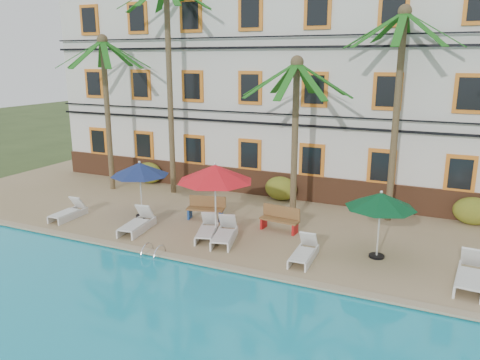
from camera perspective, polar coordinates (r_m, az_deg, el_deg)
The scene contains 23 objects.
ground at distance 16.01m, azimuth -3.86°, elevation -9.50°, with size 100.00×100.00×0.00m, color #384C23.
pool_deck at distance 20.19m, azimuth 2.88°, elevation -3.92°, with size 30.00×12.00×0.25m, color tan.
pool_coping at distance 15.18m, azimuth -5.51°, elevation -9.77°, with size 30.00×0.35×0.06m, color tan.
hotel_building at distance 23.89m, azimuth 7.57°, elevation 11.68°, with size 25.40×6.44×10.22m.
palm_a at distance 23.39m, azimuth -16.03°, elevation 10.34°, with size 4.32×4.32×7.38m.
palm_b at distance 22.03m, azimuth -8.68°, elevation 14.16°, with size 4.32×4.32×9.85m.
palm_c at distance 18.26m, azimuth 6.79°, elevation 7.94°, with size 4.32×4.32×6.40m.
palm_d at distance 18.80m, azimuth 18.77°, elevation 10.66°, with size 4.32×4.32×8.18m.
shrub_left at distance 24.66m, azimuth -11.07°, elevation 0.86°, with size 1.50×0.90×1.10m, color #2B5B1A.
shrub_mid at distance 21.36m, azimuth 5.02°, elevation -1.03°, with size 1.50×0.90×1.10m, color #2B5B1A.
shrub_right at distance 20.28m, azimuth 26.57°, elevation -3.41°, with size 1.50×0.90×1.10m, color #2B5B1A.
umbrella_blue at distance 19.07m, azimuth -12.12°, elevation 1.27°, with size 2.34×2.34×2.34m.
umbrella_red at distance 16.50m, azimuth -3.05°, elevation 0.79°, with size 2.75×2.75×2.74m.
umbrella_green at distance 15.42m, azimuth 16.79°, elevation -2.44°, with size 2.25×2.25×2.26m.
lounger_a at distance 20.19m, azimuth -20.16°, elevation -3.69°, with size 0.64×1.69×0.79m.
lounger_b at distance 18.01m, azimuth -12.39°, elevation -5.18°, with size 0.91×1.94×0.88m.
lounger_c at distance 17.02m, azimuth -4.02°, elevation -6.12°, with size 1.14×1.85×0.82m.
lounger_d at distance 16.59m, azimuth -1.88°, elevation -6.59°, with size 1.12×1.96×0.88m.
lounger_e at distance 15.27m, azimuth 7.81°, elevation -8.73°, with size 0.67×1.73×0.81m.
lounger_f at distance 15.02m, azimuth 26.29°, elevation -10.39°, with size 0.88×2.08×0.96m.
bench_left at distance 18.87m, azimuth -4.20°, elevation -3.38°, with size 1.57×0.81×0.93m.
bench_right at distance 17.63m, azimuth 4.92°, elevation -4.70°, with size 1.54×0.63×0.93m.
pool_ladder at distance 15.87m, azimuth -10.49°, elevation -8.95°, with size 0.54×0.74×0.74m.
Camera 1 is at (7.02, -12.83, 6.50)m, focal length 35.00 mm.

